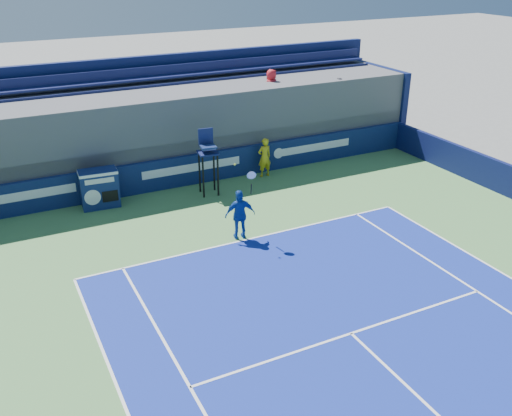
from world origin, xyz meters
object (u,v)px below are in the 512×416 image
match_clock (99,188)px  tennis_player (240,215)px  ball_person (265,157)px  umpire_chair (208,155)px

match_clock → tennis_player: bearing=-52.5°
ball_person → match_clock: bearing=-2.1°
ball_person → tennis_player: tennis_player is taller
umpire_chair → tennis_player: size_ratio=0.96×
match_clock → tennis_player: (3.41, -4.45, 0.09)m
tennis_player → umpire_chair: bearing=82.5°
match_clock → ball_person: bearing=0.4°
match_clock → umpire_chair: umpire_chair is taller
umpire_chair → tennis_player: tennis_player is taller
umpire_chair → tennis_player: (-0.50, -3.84, -0.69)m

